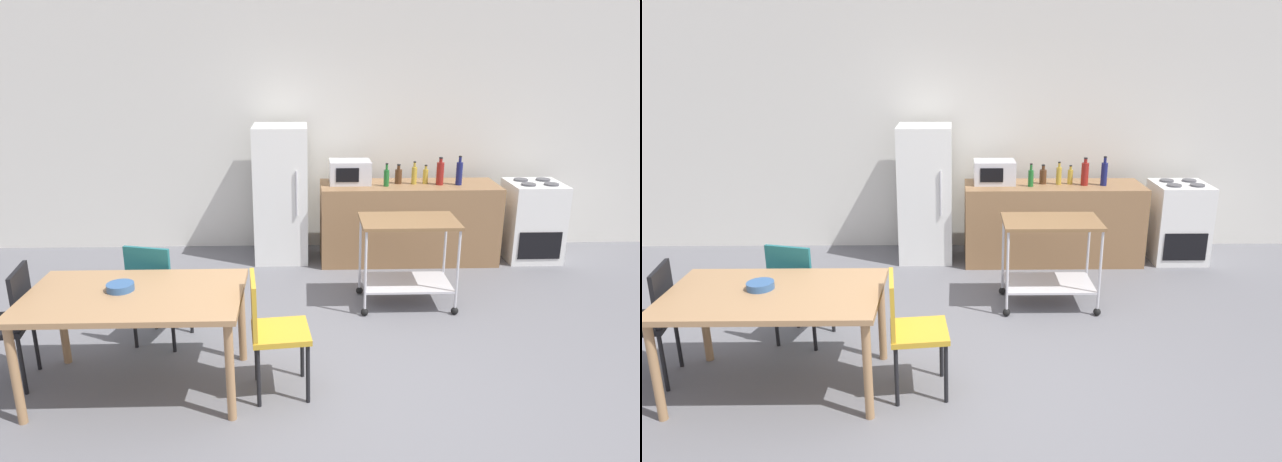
{
  "view_description": "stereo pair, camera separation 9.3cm",
  "coord_description": "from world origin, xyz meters",
  "views": [
    {
      "loc": [
        -0.31,
        -3.78,
        2.38
      ],
      "look_at": [
        -0.15,
        1.2,
        0.8
      ],
      "focal_mm": 32.72,
      "sensor_mm": 36.0,
      "label": 1
    },
    {
      "loc": [
        -0.22,
        -3.78,
        2.38
      ],
      "look_at": [
        -0.15,
        1.2,
        0.8
      ],
      "focal_mm": 32.72,
      "sensor_mm": 36.0,
      "label": 2
    }
  ],
  "objects": [
    {
      "name": "chair_black",
      "position": [
        -2.43,
        0.08,
        0.52
      ],
      "size": [
        0.45,
        0.45,
        0.89
      ],
      "rotation": [
        0.0,
        0.0,
        -1.43
      ],
      "color": "black",
      "rests_on": "ground_plane"
    },
    {
      "name": "microwave",
      "position": [
        0.23,
        2.67,
        1.03
      ],
      "size": [
        0.46,
        0.35,
        0.26
      ],
      "color": "silver",
      "rests_on": "kitchen_counter"
    },
    {
      "name": "kitchen_counter",
      "position": [
        0.9,
        2.6,
        0.45
      ],
      "size": [
        2.0,
        0.64,
        0.9
      ],
      "primitive_type": "cube",
      "color": "olive",
      "rests_on": "ground_plane"
    },
    {
      "name": "refrigerator",
      "position": [
        -0.55,
        2.7,
        0.78
      ],
      "size": [
        0.6,
        0.63,
        1.55
      ],
      "color": "white",
      "rests_on": "ground_plane"
    },
    {
      "name": "kitchen_cart",
      "position": [
        0.68,
        1.37,
        0.57
      ],
      "size": [
        0.91,
        0.57,
        0.85
      ],
      "color": "brown",
      "rests_on": "ground_plane"
    },
    {
      "name": "bottle_sesame_oil",
      "position": [
        1.44,
        2.55,
        1.04
      ],
      "size": [
        0.07,
        0.07,
        0.33
      ],
      "color": "navy",
      "rests_on": "kitchen_counter"
    },
    {
      "name": "stove_oven",
      "position": [
        2.35,
        2.62,
        0.45
      ],
      "size": [
        0.6,
        0.61,
        0.92
      ],
      "color": "white",
      "rests_on": "ground_plane"
    },
    {
      "name": "dining_table",
      "position": [
        -1.48,
        -0.03,
        0.67
      ],
      "size": [
        1.5,
        0.9,
        0.75
      ],
      "color": "#A37A51",
      "rests_on": "ground_plane"
    },
    {
      "name": "fruit_bowl",
      "position": [
        -1.59,
        0.03,
        0.78
      ],
      "size": [
        0.19,
        0.19,
        0.05
      ],
      "primitive_type": "cylinder",
      "color": "#33598C",
      "rests_on": "dining_table"
    },
    {
      "name": "bottle_olive_oil",
      "position": [
        0.78,
        2.64,
        0.99
      ],
      "size": [
        0.08,
        0.08,
        0.22
      ],
      "color": "#4C2D19",
      "rests_on": "kitchen_counter"
    },
    {
      "name": "bottle_vinegar",
      "position": [
        0.62,
        2.51,
        1.0
      ],
      "size": [
        0.06,
        0.06,
        0.26
      ],
      "color": "#1E6628",
      "rests_on": "kitchen_counter"
    },
    {
      "name": "bottle_soda",
      "position": [
        0.95,
        2.61,
        1.0
      ],
      "size": [
        0.06,
        0.06,
        0.26
      ],
      "color": "gold",
      "rests_on": "kitchen_counter"
    },
    {
      "name": "chair_teal",
      "position": [
        -1.5,
        0.64,
        0.52
      ],
      "size": [
        0.49,
        0.49,
        0.89
      ],
      "rotation": [
        0.0,
        0.0,
        2.89
      ],
      "color": "#1E666B",
      "rests_on": "ground_plane"
    },
    {
      "name": "ground_plane",
      "position": [
        0.0,
        0.0,
        0.0
      ],
      "size": [
        12.0,
        12.0,
        0.0
      ],
      "primitive_type": "plane",
      "color": "slate"
    },
    {
      "name": "bottle_soy_sauce",
      "position": [
        1.23,
        2.56,
        1.03
      ],
      "size": [
        0.08,
        0.08,
        0.31
      ],
      "color": "maroon",
      "rests_on": "kitchen_counter"
    },
    {
      "name": "bottle_wine",
      "position": [
        1.08,
        2.63,
        0.99
      ],
      "size": [
        0.06,
        0.06,
        0.21
      ],
      "color": "gold",
      "rests_on": "kitchen_counter"
    },
    {
      "name": "chair_mustard",
      "position": [
        -0.54,
        -0.1,
        0.52
      ],
      "size": [
        0.44,
        0.44,
        0.89
      ],
      "rotation": [
        0.0,
        0.0,
        1.69
      ],
      "color": "gold",
      "rests_on": "ground_plane"
    },
    {
      "name": "back_wall",
      "position": [
        0.0,
        3.2,
        1.45
      ],
      "size": [
        8.4,
        0.12,
        2.9
      ],
      "primitive_type": "cube",
      "color": "silver",
      "rests_on": "ground_plane"
    }
  ]
}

